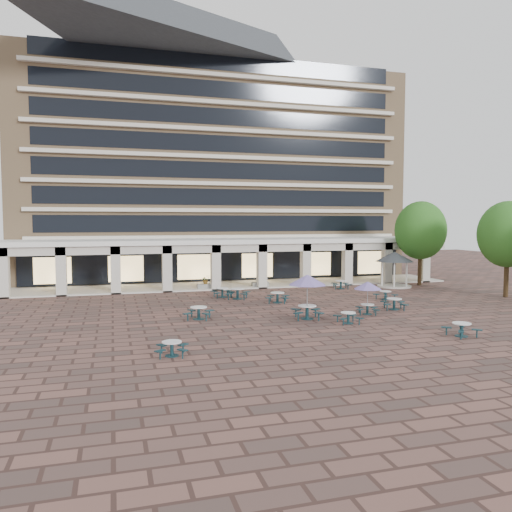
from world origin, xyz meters
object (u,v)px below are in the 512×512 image
object	(u,v)px
picnic_table_0	(172,347)
planter_right	(260,283)
gazebo	(395,261)
picnic_table_2	(348,317)
picnic_table_3	(462,328)
planter_left	(206,284)

from	to	relation	value
picnic_table_0	planter_right	xyz separation A→B (m)	(10.40, 21.12, 0.04)
gazebo	picnic_table_0	bearing A→B (deg)	-141.03
picnic_table_0	picnic_table_2	distance (m)	11.65
picnic_table_3	planter_right	size ratio (longest dim) A/B	1.14
picnic_table_2	planter_left	distance (m)	17.69
picnic_table_0	gazebo	bearing A→B (deg)	48.12
planter_left	planter_right	size ratio (longest dim) A/B	1.00
picnic_table_2	picnic_table_3	xyz separation A→B (m)	(4.21, -4.65, 0.03)
picnic_table_0	planter_right	world-z (taller)	planter_right
picnic_table_0	gazebo	size ratio (longest dim) A/B	0.48
gazebo	planter_right	distance (m)	12.49
picnic_table_2	picnic_table_3	size ratio (longest dim) A/B	0.94
picnic_table_2	planter_right	world-z (taller)	planter_right
picnic_table_2	planter_left	world-z (taller)	planter_left
gazebo	picnic_table_3	bearing A→B (deg)	-111.63
planter_left	picnic_table_2	bearing A→B (deg)	-72.02
picnic_table_3	gazebo	world-z (taller)	gazebo
picnic_table_2	planter_right	distance (m)	16.83
gazebo	planter_right	xyz separation A→B (m)	(-11.95, 3.04, -1.98)
picnic_table_0	gazebo	distance (m)	28.82
picnic_table_2	planter_right	xyz separation A→B (m)	(-0.43, 16.82, 0.03)
gazebo	picnic_table_2	bearing A→B (deg)	-129.89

